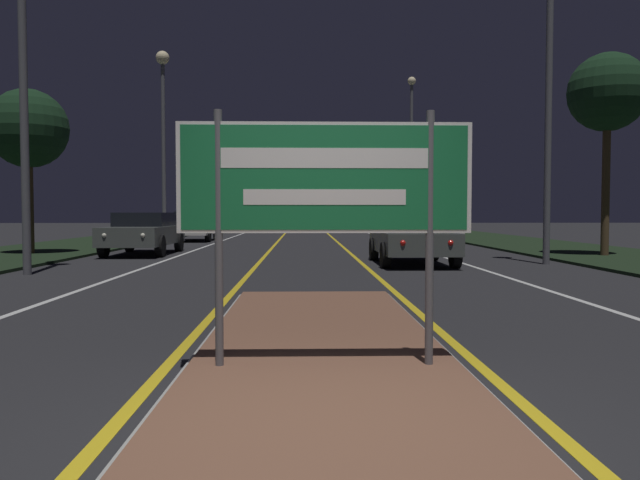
# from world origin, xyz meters

# --- Properties ---
(ground_plane) EXTENTS (160.00, 160.00, 0.00)m
(ground_plane) POSITION_xyz_m (0.00, 0.00, 0.00)
(ground_plane) COLOR #232326
(median_island) EXTENTS (2.46, 9.97, 0.10)m
(median_island) POSITION_xyz_m (0.00, 1.67, 0.04)
(median_island) COLOR #999993
(median_island) RESTS_ON ground_plane
(verge_left) EXTENTS (5.00, 100.00, 0.08)m
(verge_left) POSITION_xyz_m (-9.50, 20.00, 0.04)
(verge_left) COLOR black
(verge_left) RESTS_ON ground_plane
(verge_right) EXTENTS (5.00, 100.00, 0.08)m
(verge_right) POSITION_xyz_m (9.50, 20.00, 0.04)
(verge_right) COLOR black
(verge_right) RESTS_ON ground_plane
(centre_line_yellow_left) EXTENTS (0.12, 70.00, 0.01)m
(centre_line_yellow_left) POSITION_xyz_m (-1.42, 25.00, 0.00)
(centre_line_yellow_left) COLOR gold
(centre_line_yellow_left) RESTS_ON ground_plane
(centre_line_yellow_right) EXTENTS (0.12, 70.00, 0.01)m
(centre_line_yellow_right) POSITION_xyz_m (1.42, 25.00, 0.00)
(centre_line_yellow_right) COLOR gold
(centre_line_yellow_right) RESTS_ON ground_plane
(lane_line_white_left) EXTENTS (0.12, 70.00, 0.01)m
(lane_line_white_left) POSITION_xyz_m (-4.20, 25.00, 0.00)
(lane_line_white_left) COLOR silver
(lane_line_white_left) RESTS_ON ground_plane
(lane_line_white_right) EXTENTS (0.12, 70.00, 0.01)m
(lane_line_white_right) POSITION_xyz_m (4.20, 25.00, 0.00)
(lane_line_white_right) COLOR silver
(lane_line_white_right) RESTS_ON ground_plane
(edge_line_white_left) EXTENTS (0.10, 70.00, 0.01)m
(edge_line_white_left) POSITION_xyz_m (-7.20, 25.00, 0.00)
(edge_line_white_left) COLOR silver
(edge_line_white_left) RESTS_ON ground_plane
(edge_line_white_right) EXTENTS (0.10, 70.00, 0.01)m
(edge_line_white_right) POSITION_xyz_m (7.20, 25.00, 0.00)
(edge_line_white_right) COLOR silver
(edge_line_white_right) RESTS_ON ground_plane
(highway_sign) EXTENTS (2.48, 0.07, 2.16)m
(highway_sign) POSITION_xyz_m (0.00, 1.67, 1.62)
(highway_sign) COLOR #56565B
(highway_sign) RESTS_ON median_island
(streetlight_left_far) EXTENTS (0.62, 0.62, 8.76)m
(streetlight_left_far) POSITION_xyz_m (-6.60, 25.31, 6.15)
(streetlight_left_far) COLOR #56565B
(streetlight_left_far) RESTS_ON ground_plane
(streetlight_right_near) EXTENTS (0.61, 0.61, 9.02)m
(streetlight_right_near) POSITION_xyz_m (6.36, 13.00, 6.28)
(streetlight_right_near) COLOR #56565B
(streetlight_right_near) RESTS_ON ground_plane
(streetlight_right_far) EXTENTS (0.49, 0.49, 9.29)m
(streetlight_right_far) POSITION_xyz_m (6.13, 32.87, 5.76)
(streetlight_right_far) COLOR #56565B
(streetlight_right_far) RESTS_ON ground_plane
(car_receding_0) EXTENTS (1.98, 4.24, 1.32)m
(car_receding_0) POSITION_xyz_m (2.75, 13.16, 0.71)
(car_receding_0) COLOR #4C514C
(car_receding_0) RESTS_ON ground_plane
(car_receding_1) EXTENTS (1.96, 4.57, 1.41)m
(car_receding_1) POSITION_xyz_m (5.86, 25.27, 0.75)
(car_receding_1) COLOR silver
(car_receding_1) RESTS_ON ground_plane
(car_receding_2) EXTENTS (1.96, 4.33, 1.37)m
(car_receding_2) POSITION_xyz_m (5.61, 36.65, 0.73)
(car_receding_2) COLOR silver
(car_receding_2) RESTS_ON ground_plane
(car_receding_3) EXTENTS (1.96, 4.83, 1.44)m
(car_receding_3) POSITION_xyz_m (6.10, 44.14, 0.77)
(car_receding_3) COLOR #4C514C
(car_receding_3) RESTS_ON ground_plane
(car_approaching_0) EXTENTS (1.98, 4.73, 1.39)m
(car_approaching_0) POSITION_xyz_m (-5.52, 17.43, 0.75)
(car_approaching_0) COLOR #4C514C
(car_approaching_0) RESTS_ON ground_plane
(car_approaching_1) EXTENTS (1.99, 4.43, 1.45)m
(car_approaching_1) POSITION_xyz_m (-5.57, 27.27, 0.77)
(car_approaching_1) COLOR silver
(car_approaching_1) RESTS_ON ground_plane
(roadside_palm_left) EXTENTS (2.51, 2.51, 5.26)m
(roadside_palm_left) POSITION_xyz_m (-8.99, 16.71, 4.06)
(roadside_palm_left) COLOR #4C3823
(roadside_palm_left) RESTS_ON verge_left
(roadside_palm_right) EXTENTS (2.38, 2.38, 6.18)m
(roadside_palm_right) POSITION_xyz_m (9.10, 15.34, 5.02)
(roadside_palm_right) COLOR #4C3823
(roadside_palm_right) RESTS_ON verge_right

